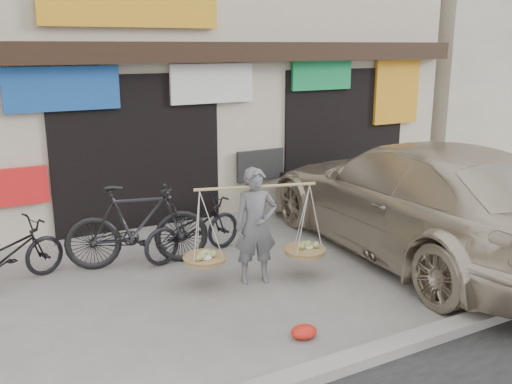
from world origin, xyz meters
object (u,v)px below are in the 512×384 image
street_vendor (256,230)px  bike_2 (193,228)px  suv (416,198)px  bike_0 (4,256)px  bike_1 (137,226)px

street_vendor → bike_2: (-0.37, 1.32, -0.28)m
street_vendor → suv: 2.73m
suv → bike_2: bearing=-22.1°
street_vendor → suv: suv is taller
street_vendor → bike_0: (-3.03, 1.47, -0.29)m
bike_0 → bike_2: bearing=-113.8°
bike_0 → suv: size_ratio=0.27×
street_vendor → bike_0: bearing=170.4°
street_vendor → suv: (2.72, -0.20, 0.15)m
bike_0 → bike_2: (2.66, -0.14, 0.01)m
street_vendor → bike_0: 3.38m
street_vendor → bike_2: size_ratio=1.10×
bike_2 → suv: (3.09, -1.52, 0.43)m
suv → bike_1: bearing=-17.1°
bike_1 → suv: bearing=-96.7°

